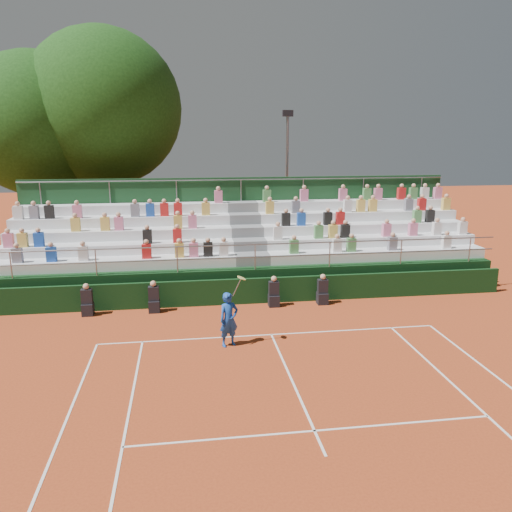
{
  "coord_description": "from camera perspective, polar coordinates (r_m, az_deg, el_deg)",
  "views": [
    {
      "loc": [
        -2.66,
        -14.93,
        6.31
      ],
      "look_at": [
        0.0,
        3.5,
        1.8
      ],
      "focal_mm": 35.0,
      "sensor_mm": 36.0,
      "label": 1
    }
  ],
  "objects": [
    {
      "name": "line_officials",
      "position": [
        18.64,
        -5.07,
        -4.68
      ],
      "size": [
        9.1,
        0.4,
        1.19
      ],
      "color": "black",
      "rests_on": "ground"
    },
    {
      "name": "tree_east",
      "position": [
        28.1,
        -17.06,
        15.84
      ],
      "size": [
        8.05,
        8.05,
        11.72
      ],
      "color": "#322212",
      "rests_on": "ground"
    },
    {
      "name": "courtside_wall",
      "position": [
        19.22,
        0.13,
        -3.98
      ],
      "size": [
        20.0,
        0.15,
        1.0
      ],
      "primitive_type": "cube",
      "color": "black",
      "rests_on": "ground"
    },
    {
      "name": "tennis_player",
      "position": [
        15.34,
        -3.12,
        -7.24
      ],
      "size": [
        0.89,
        0.61,
        2.22
      ],
      "color": "#1748AC",
      "rests_on": "ground"
    },
    {
      "name": "grandstand",
      "position": [
        22.16,
        -1.05,
        -0.05
      ],
      "size": [
        20.0,
        5.2,
        4.4
      ],
      "color": "black",
      "rests_on": "ground"
    },
    {
      "name": "ground",
      "position": [
        16.42,
        1.77,
        -8.99
      ],
      "size": [
        90.0,
        90.0,
        0.0
      ],
      "primitive_type": "plane",
      "color": "#AC421C",
      "rests_on": "ground"
    },
    {
      "name": "tree_west",
      "position": [
        28.58,
        -23.75,
        13.58
      ],
      "size": [
        7.24,
        7.24,
        10.48
      ],
      "color": "#322212",
      "rests_on": "ground"
    },
    {
      "name": "floodlight_mast",
      "position": [
        29.4,
        3.56,
        10.1
      ],
      "size": [
        0.6,
        0.25,
        7.7
      ],
      "color": "gray",
      "rests_on": "ground"
    }
  ]
}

